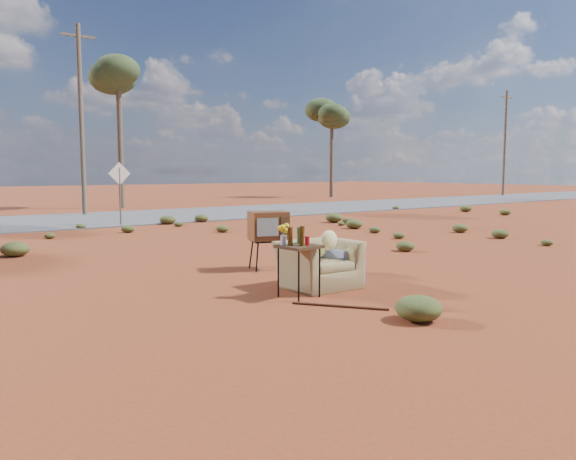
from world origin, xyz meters
TOP-DOWN VIEW (x-y plane):
  - ground at (0.00, 0.00)m, footprint 140.00×140.00m
  - highway at (0.00, 15.00)m, footprint 140.00×7.00m
  - armchair at (0.28, -0.09)m, footprint 1.39×0.87m
  - tv_unit at (0.50, 1.74)m, footprint 0.83×0.74m
  - side_table at (-0.55, -0.44)m, footprint 0.60×0.60m
  - rusty_bar at (-0.47, -1.32)m, footprint 0.82×1.13m
  - road_sign at (1.50, 12.00)m, footprint 0.78×0.06m
  - eucalyptus_center at (5.00, 21.00)m, footprint 3.20×3.20m
  - eucalyptus_right at (22.00, 24.00)m, footprint 3.20×3.20m
  - utility_pole_center at (2.00, 17.50)m, footprint 1.40×0.20m
  - utility_pole_east at (34.00, 17.50)m, footprint 1.40×0.20m
  - scrub_patch at (-0.82, 4.41)m, footprint 17.49×8.07m

SIDE VIEW (x-z plane):
  - ground at x=0.00m, z-range 0.00..0.00m
  - rusty_bar at x=-0.47m, z-range 0.00..0.04m
  - highway at x=0.00m, z-range 0.00..0.04m
  - scrub_patch at x=-0.82m, z-range -0.03..0.30m
  - armchair at x=0.28m, z-range -0.03..0.98m
  - side_table at x=-0.55m, z-range 0.26..1.36m
  - tv_unit at x=0.50m, z-range 0.27..1.38m
  - road_sign at x=1.50m, z-range 0.41..2.60m
  - utility_pole_center at x=2.00m, z-range 0.15..8.15m
  - utility_pole_east at x=34.00m, z-range 0.15..8.15m
  - eucalyptus_right at x=22.00m, z-range 2.39..9.49m
  - eucalyptus_center at x=5.00m, z-range 2.63..10.23m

